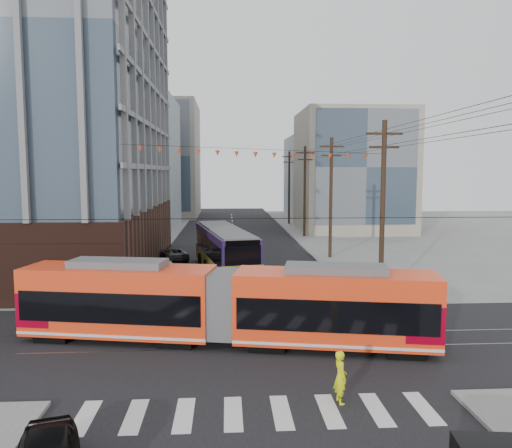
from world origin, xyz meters
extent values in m
plane|color=slate|center=(0.00, 0.00, 0.00)|extent=(160.00, 160.00, 0.00)
cube|color=#8C99A5|center=(-17.00, 52.00, 9.00)|extent=(18.00, 16.00, 18.00)
cube|color=gray|center=(16.00, 48.00, 8.00)|extent=(14.00, 14.00, 16.00)
cube|color=gray|center=(-14.00, 72.00, 10.00)|extent=(16.00, 18.00, 20.00)
cube|color=#8C99A5|center=(18.00, 68.00, 7.00)|extent=(16.00, 16.00, 14.00)
cylinder|color=black|center=(8.50, 56.00, 5.50)|extent=(0.30, 0.30, 11.00)
imported|color=#9DA2AC|center=(-5.08, 11.05, 0.78)|extent=(2.02, 4.83, 1.55)
imported|color=silver|center=(-5.68, 18.61, 0.64)|extent=(2.81, 4.74, 1.29)
imported|color=#474849|center=(-5.78, 26.14, 0.61)|extent=(3.36, 4.80, 1.22)
imported|color=#EAEE10|center=(2.89, -2.42, 0.92)|extent=(0.53, 0.72, 1.84)
cube|color=gray|center=(8.30, 12.41, 0.40)|extent=(1.54, 4.13, 0.81)
camera|label=1|loc=(-0.99, -18.66, 7.91)|focal=35.00mm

